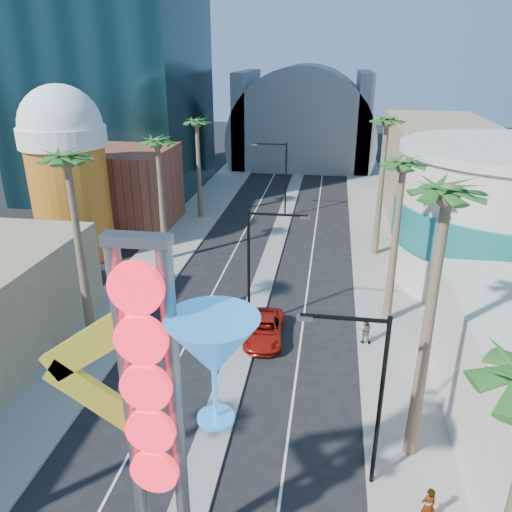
% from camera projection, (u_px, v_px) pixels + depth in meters
% --- Properties ---
extents(sidewalk_west, '(5.00, 100.00, 0.15)m').
position_uv_depth(sidewalk_west, '(177.00, 239.00, 47.95)').
color(sidewalk_west, gray).
rests_on(sidewalk_west, ground).
extents(sidewalk_east, '(5.00, 100.00, 0.15)m').
position_uv_depth(sidewalk_east, '(379.00, 250.00, 45.29)').
color(sidewalk_east, gray).
rests_on(sidewalk_east, ground).
extents(median, '(1.60, 84.00, 0.15)m').
position_uv_depth(median, '(279.00, 234.00, 49.36)').
color(median, gray).
rests_on(median, ground).
extents(brick_filler_west, '(10.00, 10.00, 8.00)m').
position_uv_depth(brick_filler_west, '(121.00, 189.00, 50.11)').
color(brick_filler_west, brown).
rests_on(brick_filler_west, ground).
extents(filler_east, '(10.00, 20.00, 10.00)m').
position_uv_depth(filler_east, '(436.00, 168.00, 54.37)').
color(filler_east, '#8C785A').
rests_on(filler_east, ground).
extents(beer_mug, '(7.00, 7.00, 14.50)m').
position_uv_depth(beer_mug, '(67.00, 168.00, 41.47)').
color(beer_mug, '#AA4816').
rests_on(beer_mug, ground).
extents(turquoise_building, '(16.60, 16.60, 10.60)m').
position_uv_depth(turquoise_building, '(506.00, 217.00, 37.55)').
color(turquoise_building, beige).
rests_on(turquoise_building, ground).
extents(canopy, '(22.00, 16.00, 22.00)m').
position_uv_depth(canopy, '(303.00, 136.00, 78.81)').
color(canopy, slate).
rests_on(canopy, ground).
extents(neon_sign, '(6.53, 2.60, 12.55)m').
position_uv_depth(neon_sign, '(179.00, 406.00, 14.47)').
color(neon_sign, gray).
rests_on(neon_sign, ground).
extents(streetlight_0, '(3.79, 0.25, 8.00)m').
position_uv_depth(streetlight_0, '(257.00, 259.00, 31.01)').
color(streetlight_0, black).
rests_on(streetlight_0, ground).
extents(streetlight_1, '(3.79, 0.25, 8.00)m').
position_uv_depth(streetlight_1, '(281.00, 172.00, 53.09)').
color(streetlight_1, black).
rests_on(streetlight_1, ground).
extents(streetlight_2, '(3.45, 0.25, 8.00)m').
position_uv_depth(streetlight_2, '(369.00, 388.00, 19.19)').
color(streetlight_2, black).
rests_on(streetlight_2, ground).
extents(palm_1, '(2.40, 2.40, 12.70)m').
position_uv_depth(palm_1, '(68.00, 173.00, 26.42)').
color(palm_1, brown).
rests_on(palm_1, ground).
extents(palm_2, '(2.40, 2.40, 11.20)m').
position_uv_depth(palm_2, '(158.00, 151.00, 39.72)').
color(palm_2, brown).
rests_on(palm_2, ground).
extents(palm_3, '(2.40, 2.40, 11.20)m').
position_uv_depth(palm_3, '(197.00, 129.00, 50.69)').
color(palm_3, brown).
rests_on(palm_3, ground).
extents(palm_5, '(2.40, 2.40, 13.20)m').
position_uv_depth(palm_5, '(445.00, 216.00, 18.24)').
color(palm_5, brown).
rests_on(palm_5, ground).
extents(palm_6, '(2.40, 2.40, 11.70)m').
position_uv_depth(palm_6, '(402.00, 176.00, 29.72)').
color(palm_6, brown).
rests_on(palm_6, ground).
extents(palm_7, '(2.40, 2.40, 12.70)m').
position_uv_depth(palm_7, '(386.00, 131.00, 40.34)').
color(palm_7, brown).
rests_on(palm_7, ground).
extents(red_pickup, '(2.56, 5.10, 1.39)m').
position_uv_depth(red_pickup, '(264.00, 329.00, 31.24)').
color(red_pickup, '#A5160C').
rests_on(red_pickup, ground).
extents(pedestrian_a, '(0.71, 0.58, 1.67)m').
position_uv_depth(pedestrian_a, '(428.00, 506.00, 18.79)').
color(pedestrian_a, gray).
rests_on(pedestrian_a, sidewalk_east).
extents(pedestrian_b, '(0.87, 0.70, 1.72)m').
position_uv_depth(pedestrian_b, '(365.00, 330.00, 30.53)').
color(pedestrian_b, gray).
rests_on(pedestrian_b, sidewalk_east).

